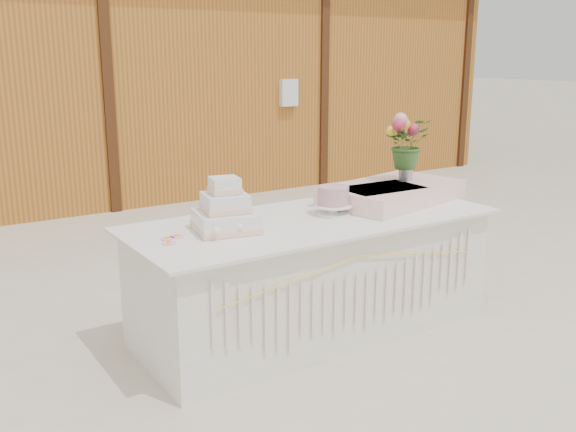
# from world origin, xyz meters

# --- Properties ---
(ground) EXTENTS (80.00, 80.00, 0.00)m
(ground) POSITION_xyz_m (0.00, 0.00, 0.00)
(ground) COLOR beige
(ground) RESTS_ON ground
(barn) EXTENTS (12.60, 4.60, 3.30)m
(barn) POSITION_xyz_m (-0.01, 5.99, 1.68)
(barn) COLOR #A86823
(barn) RESTS_ON ground
(cake_table) EXTENTS (2.40, 1.00, 0.77)m
(cake_table) POSITION_xyz_m (0.00, -0.00, 0.39)
(cake_table) COLOR white
(cake_table) RESTS_ON ground
(wedding_cake) EXTENTS (0.42, 0.42, 0.32)m
(wedding_cake) POSITION_xyz_m (-0.61, 0.03, 0.88)
(wedding_cake) COLOR white
(wedding_cake) RESTS_ON cake_table
(pink_cake_stand) EXTENTS (0.26, 0.26, 0.19)m
(pink_cake_stand) POSITION_xyz_m (0.16, 0.01, 0.87)
(pink_cake_stand) COLOR white
(pink_cake_stand) RESTS_ON cake_table
(satin_runner) EXTENTS (1.12, 0.80, 0.13)m
(satin_runner) POSITION_xyz_m (0.74, 0.08, 0.83)
(satin_runner) COLOR #FFCFCD
(satin_runner) RESTS_ON cake_table
(flower_vase) EXTENTS (0.10, 0.10, 0.14)m
(flower_vase) POSITION_xyz_m (0.90, 0.12, 0.97)
(flower_vase) COLOR #AAA9AE
(flower_vase) RESTS_ON satin_runner
(bouquet) EXTENTS (0.32, 0.28, 0.36)m
(bouquet) POSITION_xyz_m (0.90, 0.12, 1.22)
(bouquet) COLOR #375D25
(bouquet) RESTS_ON flower_vase
(loose_flowers) EXTENTS (0.17, 0.38, 0.02)m
(loose_flowers) POSITION_xyz_m (-0.98, 0.02, 0.78)
(loose_flowers) COLOR pink
(loose_flowers) RESTS_ON cake_table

